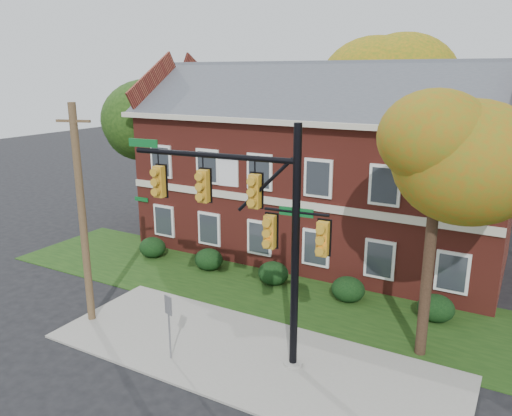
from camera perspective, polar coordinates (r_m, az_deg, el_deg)
The scene contains 15 objects.
ground at distance 16.75m, azimuth -2.74°, elevation -18.17°, with size 120.00×120.00×0.00m, color black.
sidewalk at distance 17.45m, azimuth -0.93°, elevation -16.50°, with size 14.00×5.00×0.08m, color gray.
grass_strip at distance 21.40m, azimuth 5.93°, elevation -10.32°, with size 30.00×6.00×0.04m, color #193811.
apartment_building at distance 25.94m, azimuth 7.44°, elevation 5.70°, with size 18.80×8.80×9.74m.
hedge_far_left at distance 26.28m, azimuth -11.74°, elevation -4.43°, with size 1.40×1.26×1.05m, color black.
hedge_left at distance 24.23m, azimuth -5.43°, elevation -5.87°, with size 1.40×1.26×1.05m, color black.
hedge_center at distance 22.55m, azimuth 1.98°, elevation -7.46°, with size 1.40×1.26×1.05m, color black.
hedge_right at distance 21.31m, azimuth 10.47°, elevation -9.12°, with size 1.40×1.26×1.05m, color black.
hedge_far_right at distance 20.60m, azimuth 19.86°, elevation -10.71°, with size 1.40×1.26×1.05m, color black.
tree_near_right at distance 16.04m, azimuth 20.84°, elevation 5.09°, with size 4.50×4.25×8.58m.
tree_left_rear at distance 29.82m, azimuth -11.17°, elevation 10.05°, with size 5.40×5.10×8.88m.
tree_far_rear at distance 32.65m, azimuth 15.29°, elevation 14.04°, with size 6.84×6.46×11.52m.
traffic_signal at distance 15.45m, azimuth -0.35°, elevation -1.12°, with size 7.01×0.97×7.85m.
utility_pole at distance 19.18m, azimuth -19.24°, elevation -0.87°, with size 1.25×0.48×8.24m.
sign_post at distance 16.76m, azimuth -9.93°, elevation -12.17°, with size 0.33×0.13×2.32m.
Camera 1 is at (7.50, -11.81, 9.21)m, focal length 35.00 mm.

